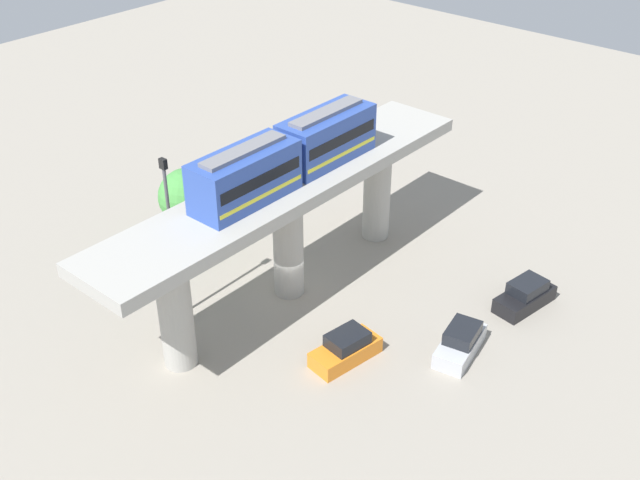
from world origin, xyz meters
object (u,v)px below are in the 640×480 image
at_px(parked_car_orange, 346,349).
at_px(tree_near_viaduct, 187,197).
at_px(parked_car_silver, 461,342).
at_px(parked_car_black, 525,296).
at_px(train, 288,156).
at_px(signal_post, 171,234).

bearing_deg(parked_car_orange, tree_near_viaduct, 179.31).
xyz_separation_m(parked_car_silver, parked_car_black, (0.62, 6.54, 0.00)).
relative_size(parked_car_orange, tree_near_viaduct, 0.81).
bearing_deg(train, parked_car_orange, -22.53).
relative_size(tree_near_viaduct, signal_post, 0.51).
bearing_deg(tree_near_viaduct, signal_post, -45.35).
relative_size(parked_car_orange, signal_post, 0.41).
bearing_deg(parked_car_silver, tree_near_viaduct, 173.81).
height_order(parked_car_black, signal_post, signal_post).
xyz_separation_m(parked_car_orange, tree_near_viaduct, (-16.53, 2.77, 2.75)).
bearing_deg(parked_car_black, signal_post, -127.48).
xyz_separation_m(tree_near_viaduct, signal_post, (6.18, -6.25, 2.39)).
relative_size(parked_car_orange, parked_car_black, 1.00).
bearing_deg(parked_car_orange, parked_car_black, 73.86).
bearing_deg(parked_car_black, train, -136.33).
xyz_separation_m(parked_car_black, signal_post, (-15.61, -14.78, 5.15)).
bearing_deg(parked_car_orange, signal_post, -152.57).
height_order(train, parked_car_silver, train).
relative_size(parked_car_silver, parked_car_black, 1.01).
xyz_separation_m(parked_car_silver, parked_car_orange, (-4.64, -4.76, 0.00)).
bearing_deg(signal_post, parked_car_orange, 18.58).
bearing_deg(signal_post, train, 61.88).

